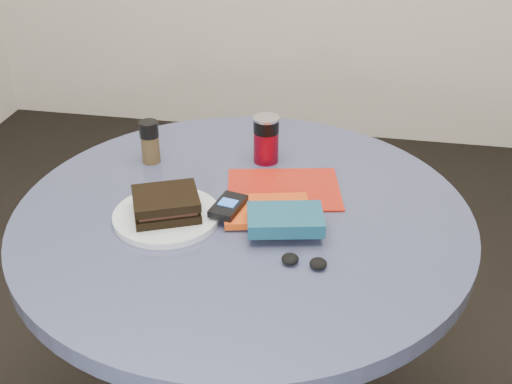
% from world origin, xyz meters
% --- Properties ---
extents(table, '(1.00, 1.00, 0.75)m').
position_xyz_m(table, '(0.00, 0.00, 0.59)').
color(table, black).
rests_on(table, ground).
extents(plate, '(0.28, 0.28, 0.01)m').
position_xyz_m(plate, '(-0.15, -0.06, 0.76)').
color(plate, silver).
rests_on(plate, table).
extents(sandwich, '(0.17, 0.16, 0.05)m').
position_xyz_m(sandwich, '(-0.15, -0.06, 0.79)').
color(sandwich, black).
rests_on(sandwich, plate).
extents(soda_can, '(0.08, 0.08, 0.12)m').
position_xyz_m(soda_can, '(0.01, 0.24, 0.81)').
color(soda_can, '#5F0412').
rests_on(soda_can, table).
extents(pepper_grinder, '(0.06, 0.06, 0.11)m').
position_xyz_m(pepper_grinder, '(-0.27, 0.18, 0.80)').
color(pepper_grinder, '#43331D').
rests_on(pepper_grinder, table).
extents(magazine, '(0.29, 0.24, 0.00)m').
position_xyz_m(magazine, '(0.08, 0.10, 0.75)').
color(magazine, maroon).
rests_on(magazine, table).
extents(red_book, '(0.21, 0.16, 0.02)m').
position_xyz_m(red_book, '(0.06, -0.01, 0.76)').
color(red_book, '#B93B0E').
rests_on(red_book, magazine).
extents(novel, '(0.17, 0.13, 0.03)m').
position_xyz_m(novel, '(0.10, -0.07, 0.78)').
color(novel, navy).
rests_on(novel, red_book).
extents(mp3_player, '(0.07, 0.10, 0.02)m').
position_xyz_m(mp3_player, '(-0.02, -0.03, 0.78)').
color(mp3_player, black).
rests_on(mp3_player, red_book).
extents(headphones, '(0.09, 0.04, 0.02)m').
position_xyz_m(headphones, '(0.16, -0.17, 0.76)').
color(headphones, black).
rests_on(headphones, table).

